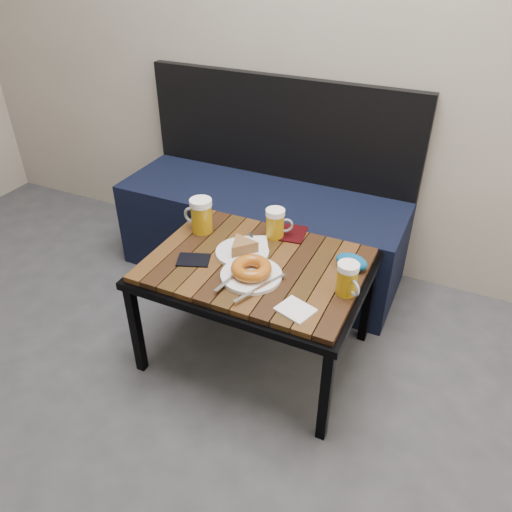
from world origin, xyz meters
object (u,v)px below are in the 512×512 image
at_px(bench, 263,223).
at_px(knit_pouch, 352,262).
at_px(beer_mug_centre, 276,223).
at_px(cafe_table, 256,272).
at_px(beer_mug_left, 201,215).
at_px(plate_bagel, 251,271).
at_px(passport_navy, 194,260).
at_px(beer_mug_right, 347,279).
at_px(passport_burgundy, 293,234).
at_px(plate_pie, 242,249).

bearing_deg(bench, knit_pouch, -39.80).
xyz_separation_m(bench, knit_pouch, (0.58, -0.48, 0.23)).
bearing_deg(bench, beer_mug_centre, -59.46).
xyz_separation_m(cafe_table, beer_mug_left, (-0.30, 0.11, 0.12)).
height_order(cafe_table, plate_bagel, plate_bagel).
distance_m(plate_bagel, knit_pouch, 0.38).
bearing_deg(beer_mug_centre, passport_navy, -156.11).
bearing_deg(beer_mug_right, beer_mug_left, -153.46).
relative_size(passport_navy, passport_burgundy, 0.89).
bearing_deg(passport_navy, bench, 160.92).
height_order(plate_pie, passport_navy, plate_pie).
relative_size(cafe_table, beer_mug_right, 6.97).
relative_size(bench, cafe_table, 1.67).
bearing_deg(beer_mug_centre, cafe_table, -118.11).
distance_m(beer_mug_left, plate_pie, 0.25).
height_order(bench, beer_mug_left, bench).
bearing_deg(passport_navy, beer_mug_right, 74.43).
bearing_deg(beer_mug_left, beer_mug_right, 169.89).
distance_m(plate_bagel, passport_navy, 0.25).
bearing_deg(passport_burgundy, passport_navy, -136.49).
xyz_separation_m(cafe_table, knit_pouch, (0.34, 0.12, 0.07)).
height_order(beer_mug_centre, plate_bagel, beer_mug_centre).
distance_m(beer_mug_right, passport_burgundy, 0.43).
bearing_deg(knit_pouch, plate_pie, -167.83).
relative_size(beer_mug_left, plate_bagel, 0.51).
bearing_deg(passport_burgundy, cafe_table, -109.72).
distance_m(beer_mug_centre, passport_navy, 0.37).
distance_m(passport_navy, knit_pouch, 0.59).
bearing_deg(cafe_table, passport_burgundy, 77.97).
distance_m(plate_pie, passport_navy, 0.19).
distance_m(cafe_table, beer_mug_centre, 0.23).
bearing_deg(beer_mug_centre, knit_pouch, -43.69).
bearing_deg(passport_burgundy, bench, 122.36).
height_order(bench, plate_bagel, bench).
distance_m(cafe_table, knit_pouch, 0.36).
xyz_separation_m(plate_bagel, knit_pouch, (0.31, 0.21, 0.00)).
relative_size(beer_mug_left, passport_burgundy, 1.05).
relative_size(bench, passport_navy, 11.45).
bearing_deg(cafe_table, plate_pie, 157.88).
bearing_deg(beer_mug_centre, plate_pie, -140.97).
bearing_deg(bench, plate_bagel, -69.02).
distance_m(beer_mug_left, passport_navy, 0.23).
bearing_deg(plate_pie, beer_mug_centre, 68.97).
xyz_separation_m(plate_pie, passport_burgundy, (0.13, 0.22, -0.02)).
xyz_separation_m(beer_mug_centre, plate_pie, (-0.07, -0.17, -0.04)).
distance_m(bench, passport_burgundy, 0.50).
relative_size(cafe_table, beer_mug_left, 5.79).
bearing_deg(beer_mug_left, beer_mug_centre, -160.93).
distance_m(beer_mug_right, plate_bagel, 0.34).
xyz_separation_m(beer_mug_right, passport_burgundy, (-0.31, 0.29, -0.06)).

